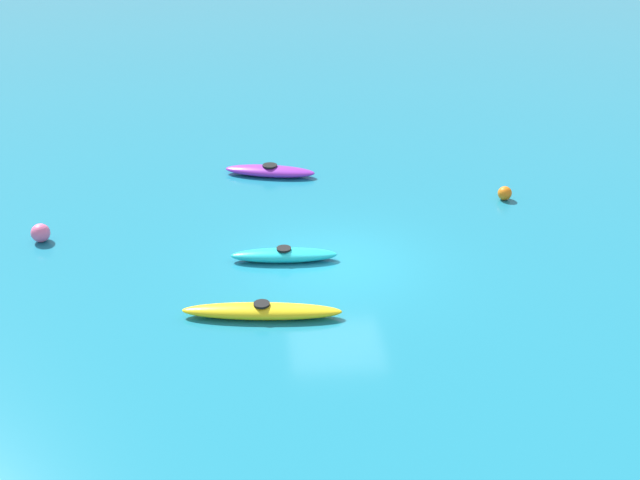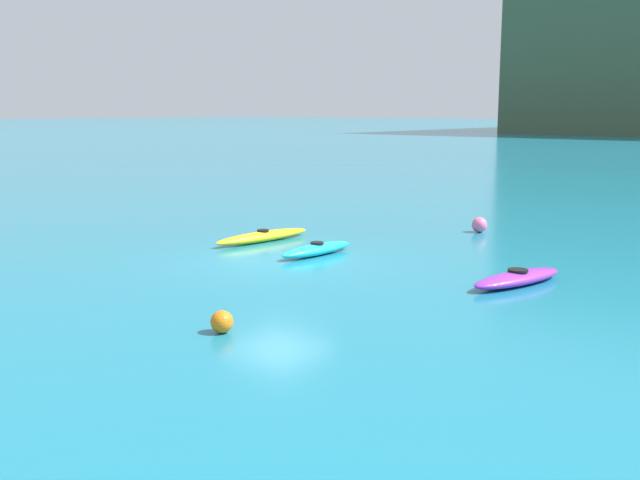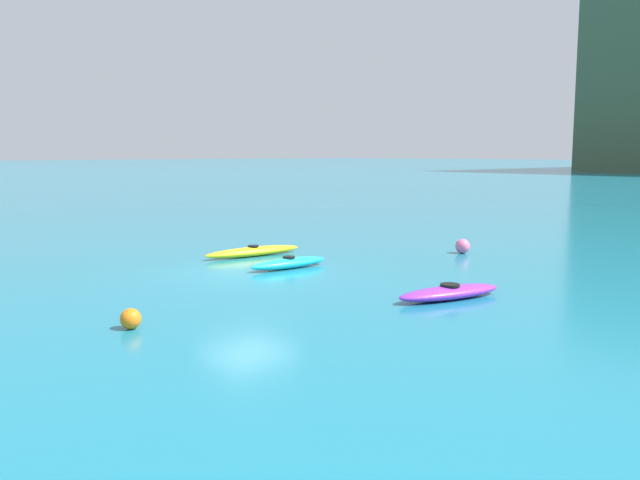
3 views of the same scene
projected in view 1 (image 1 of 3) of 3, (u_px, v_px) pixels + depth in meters
ground_plane at (337, 263)px, 20.03m from camera, size 600.00×600.00×0.00m
kayak_yellow at (262, 311)px, 17.67m from camera, size 0.98×3.63×0.37m
kayak_purple at (270, 171)px, 25.30m from camera, size 1.42×3.00×0.37m
kayak_cyan at (284, 255)px, 20.09m from camera, size 0.77×2.73×0.37m
buoy_orange at (505, 193)px, 23.56m from camera, size 0.42×0.42×0.42m
buoy_pink at (41, 233)px, 21.04m from camera, size 0.50×0.50×0.50m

